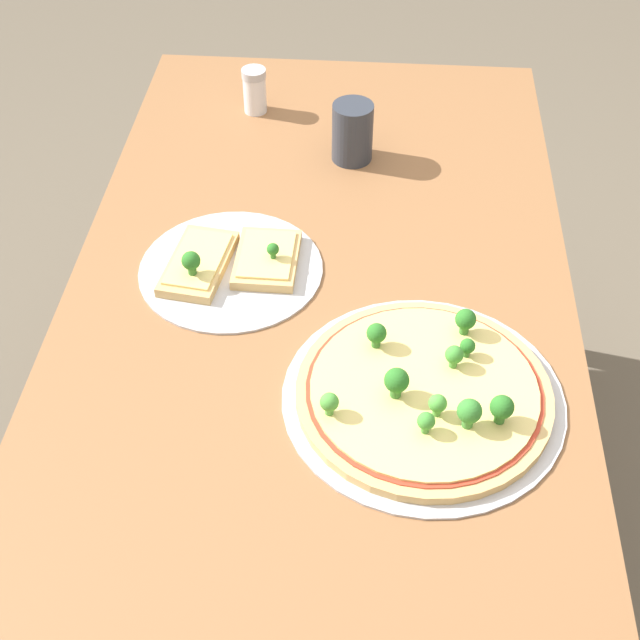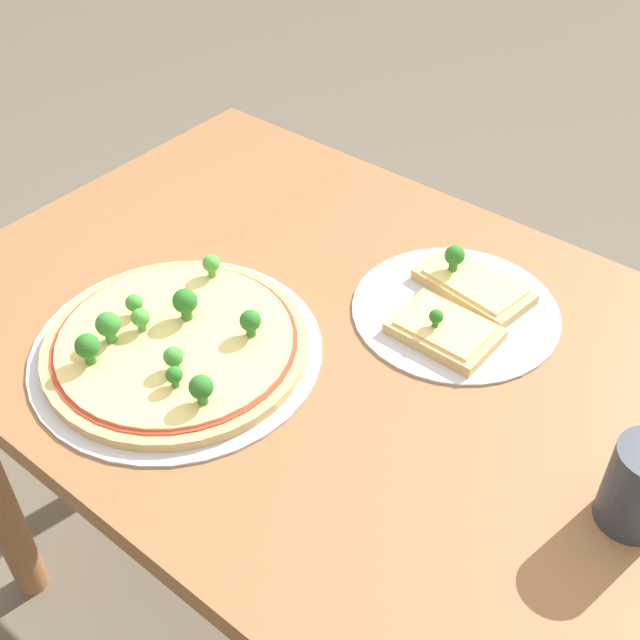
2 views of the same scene
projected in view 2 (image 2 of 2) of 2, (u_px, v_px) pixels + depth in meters
dining_table at (397, 419)px, 1.09m from camera, size 1.34×0.78×0.73m
pizza_tray_whole at (175, 344)px, 1.04m from camera, size 0.38×0.38×0.07m
pizza_tray_slice at (458, 307)px, 1.10m from camera, size 0.29×0.29×0.06m
drinking_cup at (640, 487)px, 0.82m from camera, size 0.07×0.07×0.11m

